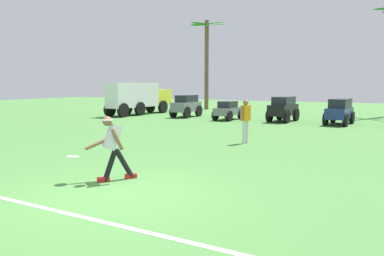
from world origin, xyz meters
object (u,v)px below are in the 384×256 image
(frisbee_thrower, at_px, (113,145))
(palm_tree_far_left, at_px, (207,58))
(parked_car_slot_c, at_px, (283,108))
(parked_car_slot_d, at_px, (340,111))
(frisbee_in_flight, at_px, (73,157))
(box_truck, at_px, (139,97))
(teammate_near_sideline, at_px, (246,117))
(parked_car_slot_a, at_px, (186,105))
(parked_car_slot_b, at_px, (228,110))

(frisbee_thrower, distance_m, palm_tree_far_left, 23.56)
(parked_car_slot_c, relative_size, parked_car_slot_d, 0.98)
(parked_car_slot_c, relative_size, palm_tree_far_left, 0.34)
(frisbee_in_flight, distance_m, box_truck, 18.01)
(teammate_near_sideline, height_order, parked_car_slot_a, teammate_near_sideline)
(frisbee_in_flight, height_order, teammate_near_sideline, teammate_near_sideline)
(parked_car_slot_a, relative_size, parked_car_slot_c, 0.97)
(frisbee_thrower, bearing_deg, parked_car_slot_d, 78.12)
(parked_car_slot_a, relative_size, parked_car_slot_b, 1.05)
(box_truck, bearing_deg, parked_car_slot_d, -1.51)
(parked_car_slot_c, xyz_separation_m, palm_tree_far_left, (-8.20, 7.20, 3.49))
(parked_car_slot_b, distance_m, palm_tree_far_left, 9.92)
(frisbee_in_flight, xyz_separation_m, palm_tree_far_left, (-7.50, 22.39, 3.67))
(parked_car_slot_d, xyz_separation_m, box_truck, (-13.03, 0.34, 0.51))
(frisbee_thrower, xyz_separation_m, parked_car_slot_a, (-6.17, 14.68, -0.06))
(parked_car_slot_d, xyz_separation_m, palm_tree_far_left, (-11.18, 7.37, 3.51))
(teammate_near_sideline, bearing_deg, frisbee_in_flight, -101.98)
(frisbee_thrower, xyz_separation_m, frisbee_in_flight, (-0.63, -0.55, -0.23))
(frisbee_thrower, relative_size, parked_car_slot_c, 0.58)
(box_truck, relative_size, palm_tree_far_left, 0.82)
(frisbee_in_flight, relative_size, teammate_near_sideline, 0.18)
(parked_car_slot_c, xyz_separation_m, parked_car_slot_d, (2.99, -0.17, -0.02))
(parked_car_slot_a, bearing_deg, teammate_near_sideline, -50.37)
(box_truck, distance_m, palm_tree_far_left, 7.86)
(parked_car_slot_d, bearing_deg, parked_car_slot_c, 176.82)
(frisbee_thrower, bearing_deg, frisbee_in_flight, -138.76)
(teammate_near_sideline, relative_size, parked_car_slot_c, 0.64)
(frisbee_thrower, bearing_deg, parked_car_slot_b, 102.22)
(parked_car_slot_b, bearing_deg, box_truck, 174.43)
(teammate_near_sideline, distance_m, box_truck, 13.78)
(frisbee_thrower, height_order, parked_car_slot_c, frisbee_thrower)
(parked_car_slot_b, height_order, parked_car_slot_c, parked_car_slot_c)
(frisbee_in_flight, relative_size, palm_tree_far_left, 0.04)
(parked_car_slot_d, bearing_deg, frisbee_thrower, -101.88)
(teammate_near_sideline, distance_m, palm_tree_far_left, 18.27)
(parked_car_slot_d, height_order, palm_tree_far_left, palm_tree_far_left)
(box_truck, xyz_separation_m, palm_tree_far_left, (1.85, 7.02, 3.00))
(palm_tree_far_left, bearing_deg, teammate_near_sideline, -60.13)
(box_truck, bearing_deg, frisbee_in_flight, -58.67)
(box_truck, bearing_deg, parked_car_slot_c, -1.01)
(frisbee_thrower, xyz_separation_m, teammate_near_sideline, (0.81, 6.26, 0.14))
(parked_car_slot_a, xyz_separation_m, parked_car_slot_c, (6.22, -0.04, 0.00))
(frisbee_in_flight, height_order, parked_car_slot_b, parked_car_slot_b)
(teammate_near_sideline, height_order, palm_tree_far_left, palm_tree_far_left)
(parked_car_slot_a, height_order, palm_tree_far_left, palm_tree_far_left)
(frisbee_in_flight, height_order, parked_car_slot_d, parked_car_slot_d)
(frisbee_thrower, relative_size, parked_car_slot_b, 0.63)
(parked_car_slot_c, height_order, box_truck, box_truck)
(frisbee_in_flight, distance_m, parked_car_slot_d, 15.47)
(teammate_near_sideline, distance_m, parked_car_slot_a, 10.94)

